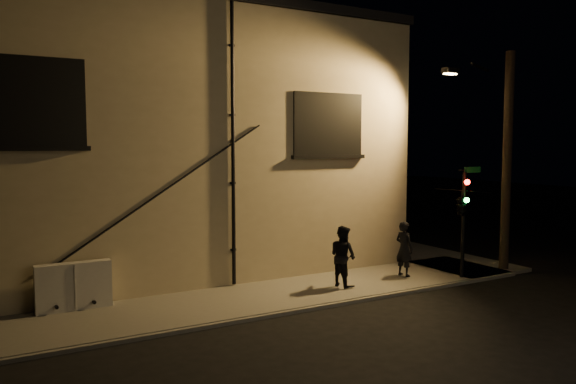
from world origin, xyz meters
TOP-DOWN VIEW (x-y plane):
  - ground at (0.00, 0.00)m, footprint 90.00×90.00m
  - sidewalk at (1.22, 4.39)m, footprint 21.00×16.00m
  - building at (-3.00, 8.99)m, footprint 16.20×12.23m
  - utility_cabinet at (-6.37, 2.70)m, footprint 1.85×0.31m
  - pedestrian_a at (3.45, 1.34)m, footprint 0.51×0.70m
  - pedestrian_b at (0.99, 1.25)m, footprint 0.80×0.97m
  - traffic_signal at (4.76, 0.19)m, footprint 1.29×2.07m
  - streetlamp_pole at (7.05, 0.53)m, footprint 2.03×1.39m

SIDE VIEW (x-z plane):
  - ground at x=0.00m, z-range 0.00..0.00m
  - sidewalk at x=1.22m, z-range 0.00..0.12m
  - utility_cabinet at x=-6.37m, z-range 0.12..1.34m
  - pedestrian_a at x=3.45m, z-range 0.12..1.89m
  - pedestrian_b at x=0.99m, z-range 0.12..1.94m
  - traffic_signal at x=4.76m, z-range 0.73..4.23m
  - streetlamp_pole at x=7.05m, z-range 0.21..7.62m
  - building at x=-3.00m, z-range 0.00..8.80m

